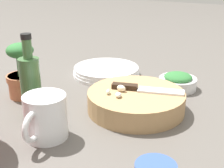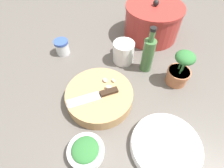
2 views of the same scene
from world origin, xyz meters
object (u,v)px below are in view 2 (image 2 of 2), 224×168
object	(u,v)px
cutting_board	(99,96)
plate_stack	(166,146)
oil_bottle	(148,54)
spice_jar	(62,47)
garlic_cloves	(108,84)
chef_knife	(96,96)
coffee_mug	(123,52)
potted_herb	(180,71)
stock_pot	(152,21)
herb_bowl	(86,151)

from	to	relation	value
cutting_board	plate_stack	xyz separation A→B (m)	(0.20, 0.20, -0.01)
cutting_board	oil_bottle	world-z (taller)	oil_bottle
spice_jar	oil_bottle	xyz separation A→B (m)	(0.14, 0.37, 0.05)
garlic_cloves	spice_jar	size ratio (longest dim) A/B	0.83
chef_knife	cutting_board	bearing A→B (deg)	-49.20
garlic_cloves	coffee_mug	bearing A→B (deg)	156.20
chef_knife	potted_herb	world-z (taller)	potted_herb
cutting_board	garlic_cloves	bearing A→B (deg)	130.54
coffee_mug	stock_pot	world-z (taller)	stock_pot
cutting_board	herb_bowl	bearing A→B (deg)	-14.62
herb_bowl	potted_herb	size ratio (longest dim) A/B	0.73
spice_jar	chef_knife	bearing A→B (deg)	25.71
coffee_mug	plate_stack	world-z (taller)	coffee_mug
garlic_cloves	stock_pot	world-z (taller)	stock_pot
chef_knife	garlic_cloves	bearing A→B (deg)	-59.67
cutting_board	spice_jar	xyz separation A→B (m)	(-0.29, -0.16, 0.01)
spice_jar	coffee_mug	distance (m)	0.29
cutting_board	herb_bowl	size ratio (longest dim) A/B	2.18
chef_knife	plate_stack	size ratio (longest dim) A/B	0.82
garlic_cloves	herb_bowl	xyz separation A→B (m)	(0.23, -0.09, -0.04)
cutting_board	plate_stack	distance (m)	0.29
garlic_cloves	herb_bowl	size ratio (longest dim) A/B	0.51
spice_jar	coffee_mug	size ratio (longest dim) A/B	0.54
garlic_cloves	stock_pot	xyz separation A→B (m)	(-0.37, 0.25, 0.02)
stock_pot	plate_stack	bearing A→B (deg)	-8.52
herb_bowl	coffee_mug	distance (m)	0.45
cutting_board	spice_jar	distance (m)	0.34
plate_stack	spice_jar	bearing A→B (deg)	-143.90
cutting_board	garlic_cloves	xyz separation A→B (m)	(-0.03, 0.04, 0.03)
cutting_board	herb_bowl	xyz separation A→B (m)	(0.20, -0.05, -0.00)
spice_jar	potted_herb	size ratio (longest dim) A/B	0.45
herb_bowl	spice_jar	size ratio (longest dim) A/B	1.63
cutting_board	coffee_mug	xyz separation A→B (m)	(-0.22, 0.12, 0.02)
garlic_cloves	plate_stack	distance (m)	0.29
cutting_board	potted_herb	xyz separation A→B (m)	(-0.07, 0.32, 0.04)
chef_knife	garlic_cloves	distance (m)	0.07
stock_pot	potted_herb	size ratio (longest dim) A/B	1.80
spice_jar	cutting_board	bearing A→B (deg)	28.91
plate_stack	potted_herb	size ratio (longest dim) A/B	1.44
chef_knife	spice_jar	world-z (taller)	spice_jar
spice_jar	stock_pot	xyz separation A→B (m)	(-0.10, 0.45, 0.05)
chef_knife	coffee_mug	xyz separation A→B (m)	(-0.23, 0.13, -0.01)
plate_stack	coffee_mug	bearing A→B (deg)	-169.04
herb_bowl	spice_jar	bearing A→B (deg)	-167.31
garlic_cloves	herb_bowl	world-z (taller)	garlic_cloves
chef_knife	coffee_mug	distance (m)	0.27
plate_stack	oil_bottle	xyz separation A→B (m)	(-0.36, 0.01, 0.07)
garlic_cloves	oil_bottle	bearing A→B (deg)	124.58
chef_knife	oil_bottle	bearing A→B (deg)	-67.60
stock_pot	spice_jar	bearing A→B (deg)	-77.06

